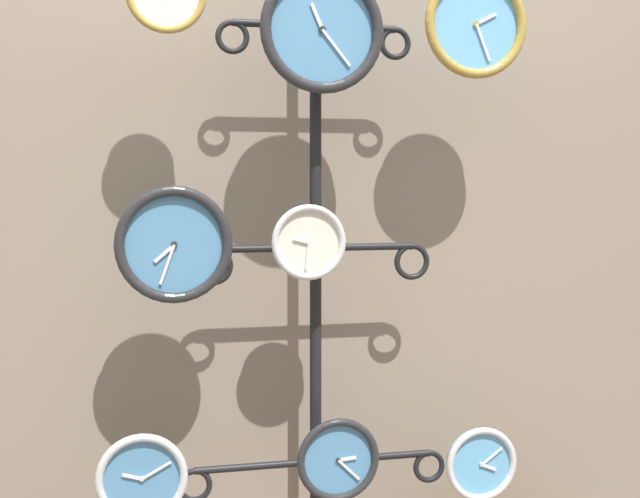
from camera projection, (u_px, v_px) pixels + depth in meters
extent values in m
cube|color=gray|center=(303.00, 167.00, 2.58)|extent=(4.40, 0.04, 2.80)
cylinder|color=black|center=(316.00, 306.00, 2.45)|extent=(0.03, 0.03, 2.00)
cylinder|color=black|center=(274.00, 24.00, 2.37)|extent=(0.23, 0.02, 0.02)
torus|color=black|center=(232.00, 37.00, 2.34)|extent=(0.09, 0.02, 0.09)
cylinder|color=black|center=(356.00, 28.00, 2.42)|extent=(0.23, 0.02, 0.02)
torus|color=black|center=(395.00, 43.00, 2.45)|extent=(0.09, 0.02, 0.09)
cylinder|color=black|center=(265.00, 249.00, 2.40)|extent=(0.28, 0.02, 0.02)
torus|color=black|center=(214.00, 266.00, 2.37)|extent=(0.10, 0.02, 0.10)
cylinder|color=black|center=(364.00, 247.00, 2.47)|extent=(0.28, 0.02, 0.02)
torus|color=black|center=(412.00, 262.00, 2.51)|extent=(0.10, 0.02, 0.10)
cylinder|color=black|center=(256.00, 466.00, 2.44)|extent=(0.34, 0.02, 0.02)
torus|color=black|center=(195.00, 485.00, 2.40)|extent=(0.10, 0.02, 0.10)
cylinder|color=black|center=(373.00, 457.00, 2.52)|extent=(0.34, 0.02, 0.02)
torus|color=black|center=(429.00, 466.00, 2.57)|extent=(0.10, 0.02, 0.10)
cylinder|color=#4C84B2|center=(321.00, 31.00, 2.30)|extent=(0.30, 0.02, 0.30)
torus|color=#262628|center=(322.00, 29.00, 2.29)|extent=(0.33, 0.03, 0.33)
cylinder|color=#262628|center=(322.00, 30.00, 2.29)|extent=(0.02, 0.01, 0.02)
cube|color=silver|center=(317.00, 16.00, 2.28)|extent=(0.04, 0.00, 0.07)
cube|color=silver|center=(336.00, 48.00, 2.30)|extent=(0.08, 0.00, 0.09)
cylinder|color=#60A8DB|center=(474.00, 25.00, 2.40)|extent=(0.27, 0.02, 0.27)
torus|color=#A58438|center=(476.00, 24.00, 2.39)|extent=(0.29, 0.03, 0.29)
cylinder|color=#A58438|center=(476.00, 24.00, 2.39)|extent=(0.02, 0.01, 0.02)
cube|color=silver|center=(486.00, 19.00, 2.39)|extent=(0.06, 0.00, 0.04)
cube|color=silver|center=(483.00, 42.00, 2.39)|extent=(0.05, 0.00, 0.10)
cylinder|color=#4C84B2|center=(174.00, 244.00, 2.26)|extent=(0.27, 0.02, 0.27)
torus|color=#262628|center=(174.00, 245.00, 2.24)|extent=(0.30, 0.03, 0.30)
cylinder|color=#262628|center=(174.00, 245.00, 2.24)|extent=(0.02, 0.01, 0.02)
cube|color=silver|center=(164.00, 253.00, 2.24)|extent=(0.06, 0.00, 0.05)
cube|color=silver|center=(167.00, 265.00, 2.24)|extent=(0.04, 0.00, 0.10)
cylinder|color=silver|center=(308.00, 242.00, 2.34)|extent=(0.18, 0.02, 0.18)
torus|color=silver|center=(309.00, 242.00, 2.33)|extent=(0.20, 0.02, 0.20)
cylinder|color=silver|center=(309.00, 242.00, 2.33)|extent=(0.01, 0.01, 0.01)
cube|color=silver|center=(301.00, 240.00, 2.32)|extent=(0.04, 0.00, 0.02)
cube|color=silver|center=(308.00, 256.00, 2.33)|extent=(0.02, 0.00, 0.07)
cylinder|color=#4C84B2|center=(142.00, 477.00, 2.29)|extent=(0.21, 0.02, 0.21)
torus|color=silver|center=(142.00, 479.00, 2.28)|extent=(0.24, 0.02, 0.24)
cylinder|color=silver|center=(142.00, 479.00, 2.28)|extent=(0.01, 0.01, 0.01)
cube|color=silver|center=(132.00, 477.00, 2.27)|extent=(0.05, 0.00, 0.02)
cube|color=silver|center=(156.00, 470.00, 2.28)|extent=(0.08, 0.00, 0.05)
cylinder|color=#4C84B2|center=(337.00, 458.00, 2.39)|extent=(0.21, 0.02, 0.21)
torus|color=#262628|center=(338.00, 460.00, 2.37)|extent=(0.23, 0.02, 0.23)
cylinder|color=#262628|center=(338.00, 460.00, 2.37)|extent=(0.01, 0.01, 0.01)
cube|color=silver|center=(347.00, 459.00, 2.38)|extent=(0.05, 0.00, 0.01)
cube|color=silver|center=(349.00, 470.00, 2.38)|extent=(0.06, 0.00, 0.06)
cylinder|color=#60A8DB|center=(480.00, 463.00, 2.50)|extent=(0.19, 0.02, 0.19)
torus|color=silver|center=(482.00, 464.00, 2.48)|extent=(0.21, 0.02, 0.21)
cylinder|color=silver|center=(482.00, 464.00, 2.48)|extent=(0.01, 0.01, 0.01)
cube|color=silver|center=(489.00, 467.00, 2.49)|extent=(0.05, 0.00, 0.03)
cube|color=silver|center=(492.00, 456.00, 2.49)|extent=(0.06, 0.00, 0.05)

